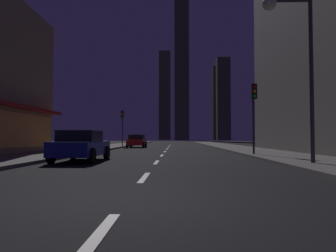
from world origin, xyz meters
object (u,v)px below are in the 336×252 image
car_parked_far (137,141)px  traffic_light_near_right (254,103)px  fire_hydrant_far_left (91,146)px  traffic_light_far_left (122,120)px  car_parked_near (81,146)px  street_lamp_right (290,38)px

car_parked_far → traffic_light_near_right: (9.10, -16.56, 2.45)m
fire_hydrant_far_left → traffic_light_far_left: 11.94m
car_parked_near → traffic_light_near_right: 10.15m
fire_hydrant_far_left → street_lamp_right: street_lamp_right is taller
car_parked_near → traffic_light_far_left: bearing=95.0°
traffic_light_near_right → street_lamp_right: (-0.12, -6.07, 1.87)m
fire_hydrant_far_left → street_lamp_right: bearing=-47.3°
fire_hydrant_far_left → traffic_light_near_right: bearing=-28.3°
car_parked_far → traffic_light_near_right: traffic_light_near_right is taller
traffic_light_near_right → street_lamp_right: 6.36m
traffic_light_near_right → traffic_light_far_left: 20.88m
car_parked_near → traffic_light_far_left: (-1.90, 21.51, 2.45)m
car_parked_near → fire_hydrant_far_left: size_ratio=6.48×
car_parked_far → fire_hydrant_far_left: bearing=-102.4°
street_lamp_right → fire_hydrant_far_left: bearing=132.7°
street_lamp_right → traffic_light_near_right: bearing=88.9°
traffic_light_far_left → fire_hydrant_far_left: bearing=-92.0°
car_parked_near → street_lamp_right: bearing=-14.4°
traffic_light_far_left → street_lamp_right: (10.88, -23.82, 1.87)m
traffic_light_near_right → street_lamp_right: street_lamp_right is taller
street_lamp_right → car_parked_far: bearing=111.6°
traffic_light_far_left → street_lamp_right: 26.25m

